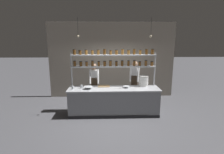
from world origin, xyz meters
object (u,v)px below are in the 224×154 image
Objects in this scene: chef_left at (94,82)px; cutting_board at (104,86)px; prep_bowl_center_front at (126,87)px; prep_bowl_near_left at (88,88)px; serving_cup_by_board at (82,87)px; spice_shelf_unit at (113,61)px; container_stack at (144,81)px; serving_cup_front at (73,88)px; chef_center at (134,80)px.

cutting_board is at bearing -53.95° from chef_left.
prep_bowl_near_left is at bearing -175.61° from prep_bowl_center_front.
prep_bowl_center_front is at bearing -0.23° from serving_cup_by_board.
serving_cup_by_board is (-0.38, -0.67, 0.03)m from chef_left.
chef_left is 0.60m from cutting_board.
spice_shelf_unit is at bearing 145.27° from prep_bowl_center_front.
chef_left is 1.81m from container_stack.
serving_cup_front is at bearing -131.36° from chef_left.
prep_bowl_center_front is at bearing -14.82° from cutting_board.
spice_shelf_unit is at bearing -30.05° from chef_left.
prep_bowl_center_front is 2.08× the size of serving_cup_front.
chef_center is 0.88m from prep_bowl_center_front.
serving_cup_front reaches higher than prep_bowl_center_front.
chef_left reaches higher than serving_cup_by_board.
serving_cup_by_board reaches higher than serving_cup_front.
container_stack is 1.39m from cutting_board.
spice_shelf_unit is at bearing 176.50° from container_stack.
chef_center reaches higher than serving_cup_by_board.
serving_cup_by_board is (-1.90, -0.78, -0.02)m from chef_center.
prep_bowl_center_front is at bearing 4.39° from prep_bowl_near_left.
container_stack is 2.14m from serving_cup_by_board.
container_stack is 1.19× the size of prep_bowl_near_left.
spice_shelf_unit is 13.49× the size of prep_bowl_center_front.
serving_cup_front is (-0.65, -0.77, 0.03)m from chef_left.
serving_cup_by_board reaches higher than cutting_board.
container_stack is at bearing 7.76° from serving_cup_front.
cutting_board is 0.77m from serving_cup_by_board.
serving_cup_by_board is (-1.50, 0.01, 0.03)m from prep_bowl_center_front.
chef_left is 0.79m from prep_bowl_near_left.
chef_center is at bearing 26.72° from cutting_board.
serving_cup_front is at bearing -179.84° from prep_bowl_near_left.
spice_shelf_unit is at bearing 24.70° from prep_bowl_near_left.
spice_shelf_unit is 27.10× the size of serving_cup_by_board.
prep_bowl_center_front is (-0.63, -0.23, -0.15)m from container_stack.
prep_bowl_near_left is 1.27m from prep_bowl_center_front.
chef_center is at bearing 2.77° from chef_left.
prep_bowl_near_left reaches higher than prep_bowl_center_front.
prep_bowl_center_front is 1.77m from serving_cup_front.
serving_cup_front is (-0.50, -0.00, 0.01)m from prep_bowl_near_left.
spice_shelf_unit is at bearing -131.59° from chef_center.
spice_shelf_unit is 0.92m from cutting_board.
serving_cup_front is at bearing -158.84° from serving_cup_by_board.
chef_left is at bearing 151.28° from spice_shelf_unit.
chef_left is 4.64× the size of container_stack.
cutting_board is 1.06m from serving_cup_front.
serving_cup_by_board is at bearing 179.77° from prep_bowl_center_front.
container_stack is 3.29× the size of serving_cup_by_board.
container_stack reaches higher than prep_bowl_center_front.
serving_cup_front is at bearing -176.80° from prep_bowl_center_front.
spice_shelf_unit reaches higher than chef_center.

